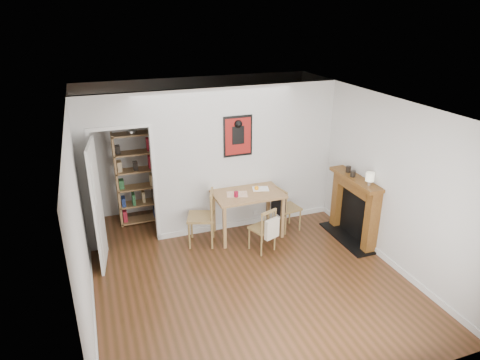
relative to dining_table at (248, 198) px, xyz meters
name	(u,v)px	position (x,y,z in m)	size (l,w,h in m)	color
ground	(243,268)	(-0.46, -1.00, -0.72)	(5.20, 5.20, 0.00)	#532E1A
room_shell	(222,163)	(-0.36, 0.34, 0.58)	(5.20, 5.20, 5.20)	#BABAB8
dining_table	(248,198)	(0.00, 0.00, 0.00)	(1.20, 0.76, 0.82)	#A7764E
chair_left	(201,218)	(-0.86, -0.02, -0.23)	(0.63, 0.63, 0.98)	olive
chair_right	(287,208)	(0.74, -0.07, -0.29)	(0.53, 0.48, 0.83)	olive
chair_front	(263,229)	(0.04, -0.58, -0.32)	(0.50, 0.53, 0.78)	olive
bookshelf	(137,179)	(-1.75, 1.18, 0.15)	(0.74, 0.30, 1.77)	#A7764E
fireplace	(355,206)	(1.70, -0.75, -0.10)	(0.45, 1.25, 1.16)	brown
red_glass	(236,194)	(-0.25, -0.10, 0.15)	(0.08, 0.08, 0.10)	maroon
orange_fruit	(257,188)	(0.18, 0.05, 0.14)	(0.08, 0.08, 0.08)	orange
placemat	(237,194)	(-0.20, 0.00, 0.10)	(0.35, 0.26, 0.00)	beige
notebook	(261,189)	(0.27, 0.06, 0.11)	(0.28, 0.21, 0.01)	white
mantel_lamp	(370,178)	(1.65, -1.12, 0.57)	(0.14, 0.14, 0.22)	silver
ceramic_jar_a	(353,174)	(1.62, -0.71, 0.50)	(0.09, 0.09, 0.11)	black
ceramic_jar_b	(348,169)	(1.67, -0.50, 0.50)	(0.09, 0.09, 0.11)	black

